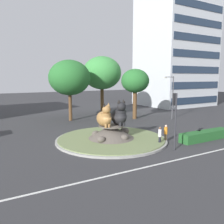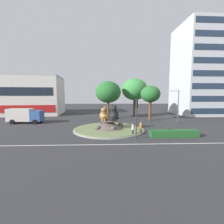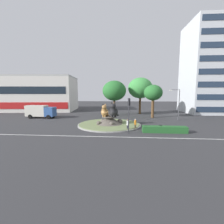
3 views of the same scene
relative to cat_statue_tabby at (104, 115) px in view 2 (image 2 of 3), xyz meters
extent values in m
plane|color=#333335|center=(0.80, 0.09, -2.40)|extent=(160.00, 160.00, 0.00)
cube|color=silver|center=(0.80, -7.33, -2.40)|extent=(112.00, 0.20, 0.01)
cylinder|color=gray|center=(0.80, 0.09, -2.31)|extent=(11.08, 11.08, 0.18)
cylinder|color=#707F51|center=(0.80, 0.09, -2.18)|extent=(10.64, 10.64, 0.08)
cone|color=#564F47|center=(0.80, 0.09, -1.50)|extent=(4.58, 4.58, 1.28)
cylinder|color=#564F47|center=(0.80, 0.09, -0.91)|extent=(2.52, 2.52, 0.12)
ellipsoid|color=#564F47|center=(2.67, 0.53, -1.75)|extent=(0.97, 0.91, 0.78)
ellipsoid|color=#564F47|center=(1.17, 1.86, -1.76)|extent=(0.95, 0.80, 0.76)
ellipsoid|color=#564F47|center=(-0.46, 1.05, -1.80)|extent=(0.84, 0.61, 0.67)
ellipsoid|color=#564F47|center=(-0.89, -1.05, -1.83)|extent=(0.78, 0.67, 0.62)
ellipsoid|color=#564F47|center=(1.38, -1.47, -1.83)|extent=(0.76, 0.75, 0.61)
ellipsoid|color=#9E703D|center=(-0.01, 0.11, -0.12)|extent=(1.31, 2.04, 1.47)
cylinder|color=#9E703D|center=(-0.01, -0.29, 0.05)|extent=(0.97, 0.97, 0.92)
sphere|color=#9E703D|center=(-0.01, -0.44, 0.85)|extent=(0.81, 0.81, 0.81)
torus|color=#9E703D|center=(0.33, 0.93, -0.71)|extent=(0.90, 0.90, 0.18)
cone|color=#9E703D|center=(0.21, -0.44, 1.32)|extent=(0.33, 0.33, 0.33)
cone|color=black|center=(-0.24, -0.44, 1.32)|extent=(0.33, 0.33, 0.33)
cylinder|color=#9E703D|center=(0.15, -0.63, -0.67)|extent=(0.26, 0.26, 0.37)
cylinder|color=#9E703D|center=(-0.18, -0.62, -0.67)|extent=(0.26, 0.26, 0.37)
ellipsoid|color=black|center=(1.61, 0.01, -0.03)|extent=(1.67, 2.41, 1.65)
cylinder|color=black|center=(1.56, -0.44, 0.16)|extent=(1.18, 1.18, 1.03)
sphere|color=black|center=(1.55, -0.60, 1.06)|extent=(0.91, 0.91, 0.91)
torus|color=black|center=(2.08, 0.90, -0.69)|extent=(1.28, 1.28, 0.21)
cone|color=black|center=(1.79, -0.63, 1.58)|extent=(0.41, 0.41, 0.37)
cone|color=black|center=(1.30, -0.57, 1.58)|extent=(0.41, 0.41, 0.37)
cylinder|color=black|center=(1.71, -0.83, -0.65)|extent=(0.29, 0.29, 0.41)
cylinder|color=black|center=(1.34, -0.79, -0.65)|extent=(0.29, 0.29, 0.41)
cylinder|color=#2D2D33|center=(4.06, -5.40, 0.08)|extent=(0.14, 0.14, 4.95)
cube|color=black|center=(4.10, -5.18, 2.03)|extent=(0.36, 0.30, 1.05)
sphere|color=#360606|center=(4.12, -5.10, 2.34)|extent=(0.18, 0.18, 0.18)
sphere|color=#392706|center=(4.12, -5.10, 2.03)|extent=(0.18, 0.18, 0.18)
sphere|color=green|center=(4.12, -5.10, 1.71)|extent=(0.18, 0.18, 0.18)
cube|color=silver|center=(-24.25, 21.69, 2.81)|extent=(23.90, 14.98, 10.41)
cube|color=#B21919|center=(-23.59, 15.30, -0.32)|extent=(21.71, 2.34, 1.87)
cube|color=#19232D|center=(-23.59, 15.32, 4.06)|extent=(20.80, 2.21, 2.08)
cube|color=#B2B2AD|center=(-24.25, 21.69, 8.26)|extent=(23.90, 14.98, 0.50)
cube|color=silver|center=(28.22, 19.84, 10.03)|extent=(14.66, 12.65, 24.87)
cube|color=#233347|center=(28.32, 13.58, -0.85)|extent=(13.60, 0.31, 1.41)
cube|color=#233347|center=(28.32, 13.58, 2.26)|extent=(13.60, 0.31, 1.41)
cube|color=#233347|center=(28.32, 13.58, 5.37)|extent=(13.60, 0.31, 1.41)
cube|color=#233347|center=(28.32, 13.58, 8.48)|extent=(13.60, 0.31, 1.41)
cube|color=#233347|center=(28.32, 13.58, 11.59)|extent=(13.60, 0.31, 1.41)
cube|color=#233347|center=(28.32, 13.58, 14.70)|extent=(13.60, 0.31, 1.41)
cube|color=#233347|center=(28.32, 13.58, 17.80)|extent=(13.60, 0.31, 1.41)
cube|color=#233347|center=(28.32, 13.58, 20.91)|extent=(13.60, 0.31, 1.41)
cube|color=#235B28|center=(9.25, -4.42, -1.95)|extent=(6.29, 1.20, 0.90)
cylinder|color=brown|center=(0.90, 12.50, -0.47)|extent=(0.48, 0.48, 3.86)
ellipsoid|color=#286B2D|center=(0.90, 12.50, 3.83)|extent=(5.94, 5.94, 5.05)
cylinder|color=brown|center=(9.94, 9.11, -0.36)|extent=(0.61, 0.61, 4.09)
ellipsoid|color=#286B2D|center=(9.94, 9.11, 3.36)|extent=(4.18, 4.18, 3.55)
cylinder|color=brown|center=(7.68, 15.60, -0.20)|extent=(0.57, 0.57, 4.41)
ellipsoid|color=#3D8E42|center=(7.68, 15.60, 4.60)|extent=(6.48, 6.48, 5.51)
cylinder|color=#4C4C51|center=(14.69, 6.07, 0.81)|extent=(0.16, 0.16, 6.42)
cylinder|color=#4C4C51|center=(13.77, 5.92, 3.92)|extent=(1.86, 0.40, 0.10)
cube|color=silver|center=(12.85, 5.77, 3.82)|extent=(0.50, 0.24, 0.16)
cylinder|color=brown|center=(5.16, -3.05, -2.00)|extent=(0.24, 0.24, 0.79)
cylinder|color=orange|center=(5.16, -3.05, -1.26)|extent=(0.33, 0.33, 0.69)
sphere|color=beige|center=(5.16, -3.05, -0.81)|extent=(0.23, 0.23, 0.23)
cylinder|color=black|center=(3.97, -3.57, -2.00)|extent=(0.23, 0.23, 0.80)
cylinder|color=silver|center=(3.97, -3.57, -1.25)|extent=(0.31, 0.31, 0.70)
sphere|color=brown|center=(3.97, -3.57, -0.79)|extent=(0.23, 0.23, 0.23)
cube|color=#335693|center=(-13.18, 6.61, -0.92)|extent=(2.04, 2.19, 2.05)
cube|color=beige|center=(-16.44, 6.74, -0.74)|extent=(4.66, 2.30, 2.41)
cylinder|color=black|center=(-13.07, 7.67, -1.95)|extent=(0.91, 0.34, 0.90)
cylinder|color=black|center=(-13.16, 5.55, -1.95)|extent=(0.91, 0.34, 0.90)
cylinder|color=black|center=(-17.38, 7.84, -1.95)|extent=(0.91, 0.34, 0.90)
cylinder|color=black|center=(-17.47, 5.72, -1.95)|extent=(0.91, 0.34, 0.90)
cylinder|color=#2D4233|center=(8.82, -3.84, -1.95)|extent=(0.56, 0.56, 0.90)
camera|label=1|loc=(-10.34, -19.89, 3.91)|focal=37.49mm
camera|label=2|loc=(0.32, -23.98, 2.99)|focal=24.77mm
camera|label=3|loc=(3.43, -26.87, 3.27)|focal=24.87mm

